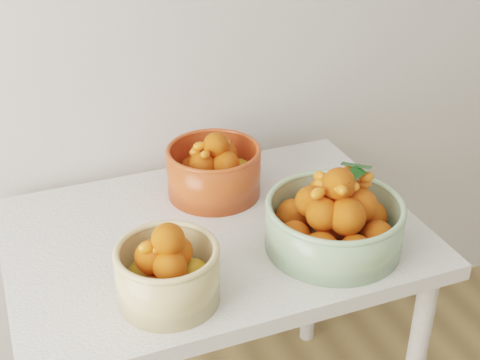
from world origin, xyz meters
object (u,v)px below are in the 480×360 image
Objects in this scene: table at (215,262)px; bowl_orange at (214,170)px; bowl_green at (334,220)px; bowl_cream at (168,272)px.

table is 3.59× the size of bowl_orange.
bowl_green is (0.24, -0.16, 0.17)m from table.
table is at bearing 49.88° from bowl_cream.
bowl_green reaches higher than bowl_cream.
bowl_cream is (-0.17, -0.21, 0.17)m from table.
bowl_cream is 0.42m from bowl_green.
bowl_green reaches higher than table.
bowl_orange is at bearing 69.81° from table.
bowl_green is at bearing -61.76° from bowl_orange.
bowl_green is at bearing 6.22° from bowl_cream.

